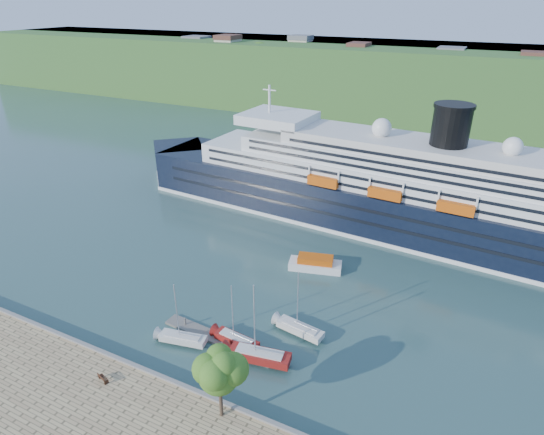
{
  "coord_description": "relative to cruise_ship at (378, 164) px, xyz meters",
  "views": [
    {
      "loc": [
        26.99,
        -28.81,
        39.76
      ],
      "look_at": [
        -1.97,
        30.0,
        7.66
      ],
      "focal_mm": 30.0,
      "sensor_mm": 36.0,
      "label": 1
    }
  ],
  "objects": [
    {
      "name": "floating_pontoon",
      "position": [
        -8.84,
        -41.35,
        -11.99
      ],
      "size": [
        16.23,
        3.07,
        0.36
      ],
      "primitive_type": null,
      "rotation": [
        0.0,
        0.0,
        -0.07
      ],
      "color": "slate",
      "rests_on": "ground"
    },
    {
      "name": "sailboat_white_near",
      "position": [
        -12.42,
        -43.85,
        -7.9
      ],
      "size": [
        6.85,
        3.13,
        8.54
      ],
      "primitive_type": null,
      "rotation": [
        0.0,
        0.0,
        0.2
      ],
      "color": "silver",
      "rests_on": "ground"
    },
    {
      "name": "sailboat_extra",
      "position": [
        -2.22,
        -42.48,
        -6.87
      ],
      "size": [
        8.48,
        3.65,
        10.6
      ],
      "primitive_type": null,
      "rotation": [
        0.0,
        0.0,
        0.17
      ],
      "color": "maroon",
      "rests_on": "ground"
    },
    {
      "name": "tender_launch",
      "position": [
        -3.86,
        -20.1,
        -11.0
      ],
      "size": [
        8.92,
        4.93,
        2.34
      ],
      "primitive_type": null,
      "rotation": [
        0.0,
        0.0,
        0.25
      ],
      "color": "#C84E0B",
      "rests_on": "ground"
    },
    {
      "name": "quay_coping",
      "position": [
        -9.59,
        -50.38,
        -11.02
      ],
      "size": [
        220.0,
        0.5,
        0.3
      ],
      "primitive_type": "cube",
      "color": "slate",
      "rests_on": "promenade"
    },
    {
      "name": "park_bench",
      "position": [
        -16.1,
        -53.61,
        -10.68
      ],
      "size": [
        1.65,
        1.04,
        0.98
      ],
      "primitive_type": null,
      "rotation": [
        0.0,
        0.0,
        -0.29
      ],
      "color": "#412112",
      "rests_on": "promenade"
    },
    {
      "name": "promenade_tree",
      "position": [
        -1.82,
        -51.68,
        -6.58
      ],
      "size": [
        5.55,
        5.55,
        9.18
      ],
      "primitive_type": null,
      "color": "#335E18",
      "rests_on": "promenade"
    },
    {
      "name": "cruise_ship",
      "position": [
        0.0,
        0.0,
        0.0
      ],
      "size": [
        109.18,
        22.68,
        24.34
      ],
      "primitive_type": null,
      "rotation": [
        0.0,
        0.0,
        -0.06
      ],
      "color": "black",
      "rests_on": "ground"
    },
    {
      "name": "sailboat_white_far",
      "position": [
        0.16,
        -35.74,
        -7.65
      ],
      "size": [
        7.21,
        2.96,
        9.05
      ],
      "primitive_type": null,
      "rotation": [
        0.0,
        0.0,
        -0.15
      ],
      "color": "silver",
      "rests_on": "ground"
    },
    {
      "name": "sailboat_red",
      "position": [
        -6.21,
        -41.1,
        -7.93
      ],
      "size": [
        6.71,
        2.48,
        8.48
      ],
      "primitive_type": null,
      "rotation": [
        0.0,
        0.0,
        -0.1
      ],
      "color": "maroon",
      "rests_on": "ground"
    },
    {
      "name": "far_hillside",
      "position": [
        -9.59,
        94.82,
        -0.17
      ],
      "size": [
        400.0,
        50.0,
        24.0
      ],
      "primitive_type": "cube",
      "color": "#336327",
      "rests_on": "ground"
    },
    {
      "name": "ground",
      "position": [
        -9.59,
        -50.18,
        -12.17
      ],
      "size": [
        400.0,
        400.0,
        0.0
      ],
      "primitive_type": "plane",
      "color": "#2B4C4B",
      "rests_on": "ground"
    }
  ]
}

